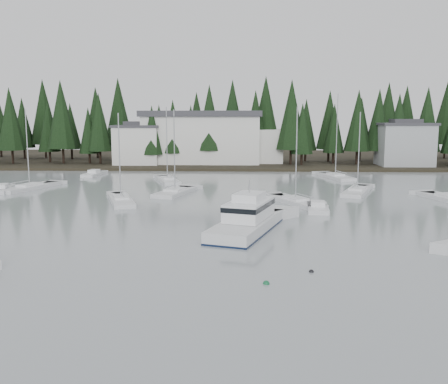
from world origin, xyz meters
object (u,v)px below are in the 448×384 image
(runabout_4, at_px, (1,190))
(harbor_inn, at_px, (211,138))
(cabin_cruiser_center, at_px, (248,222))
(runabout_3, at_px, (94,175))
(sailboat_9, at_px, (175,193))
(house_west, at_px, (138,144))
(runabout_1, at_px, (318,209))
(house_east_a, at_px, (405,143))
(sailboat_3, at_px, (335,177))
(sailboat_2, at_px, (357,192))
(sailboat_7, at_px, (30,189))
(sailboat_4, at_px, (295,203))
(sailboat_8, at_px, (167,181))
(sailboat_6, at_px, (121,201))

(runabout_4, bearing_deg, harbor_inn, -47.99)
(cabin_cruiser_center, xyz_separation_m, runabout_3, (-26.45, 41.92, -0.66))
(cabin_cruiser_center, height_order, sailboat_9, sailboat_9)
(house_west, xyz_separation_m, runabout_1, (29.88, -47.98, -4.52))
(house_east_a, height_order, sailboat_3, sailboat_3)
(house_east_a, relative_size, harbor_inn, 0.36)
(runabout_1, xyz_separation_m, runabout_3, (-34.27, 31.75, 0.00))
(sailboat_2, height_order, runabout_1, sailboat_2)
(house_east_a, distance_m, sailboat_7, 70.52)
(harbor_inn, xyz_separation_m, runabout_4, (-26.67, -38.67, -5.64))
(runabout_3, bearing_deg, sailboat_4, -124.68)
(sailboat_2, relative_size, runabout_1, 1.89)
(sailboat_7, height_order, sailboat_8, sailboat_8)
(runabout_3, bearing_deg, sailboat_2, -108.65)
(house_east_a, distance_m, harbor_inn, 39.21)
(sailboat_7, bearing_deg, runabout_1, -93.71)
(runabout_4, bearing_deg, cabin_cruiser_center, -137.49)
(harbor_inn, height_order, sailboat_7, harbor_inn)
(cabin_cruiser_center, bearing_deg, house_west, 38.78)
(cabin_cruiser_center, relative_size, sailboat_3, 0.89)
(sailboat_4, relative_size, sailboat_9, 1.02)
(harbor_inn, distance_m, cabin_cruiser_center, 62.08)
(house_east_a, xyz_separation_m, runabout_1, (-24.12, -46.98, -4.77))
(sailboat_3, relative_size, sailboat_9, 1.24)
(sailboat_6, bearing_deg, cabin_cruiser_center, -153.62)
(sailboat_6, bearing_deg, sailboat_8, -27.52)
(house_west, xyz_separation_m, sailboat_2, (37.14, -34.91, -4.60))
(runabout_3, bearing_deg, sailboat_6, -151.74)
(harbor_inn, bearing_deg, sailboat_9, -93.46)
(cabin_cruiser_center, bearing_deg, sailboat_8, 37.94)
(house_east_a, distance_m, runabout_1, 53.03)
(sailboat_4, bearing_deg, runabout_1, 178.66)
(sailboat_8, relative_size, sailboat_9, 1.05)
(sailboat_4, distance_m, sailboat_7, 38.08)
(sailboat_2, relative_size, runabout_4, 1.56)
(harbor_inn, xyz_separation_m, cabin_cruiser_center, (7.02, -61.48, -4.99))
(cabin_cruiser_center, height_order, sailboat_3, sailboat_3)
(house_east_a, bearing_deg, sailboat_2, -116.44)
(house_east_a, bearing_deg, runabout_4, -152.38)
(sailboat_7, height_order, sailboat_9, sailboat_7)
(house_west, distance_m, sailboat_9, 39.13)
(sailboat_3, relative_size, sailboat_7, 1.23)
(sailboat_2, bearing_deg, harbor_inn, 52.04)
(sailboat_4, distance_m, sailboat_9, 16.71)
(sailboat_3, distance_m, sailboat_8, 28.10)
(house_west, xyz_separation_m, harbor_inn, (15.04, 3.34, 1.12))
(sailboat_6, distance_m, sailboat_8, 19.35)
(sailboat_2, relative_size, sailboat_8, 0.93)
(cabin_cruiser_center, xyz_separation_m, sailboat_9, (-9.44, 21.39, -0.73))
(sailboat_2, bearing_deg, house_east_a, -4.41)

